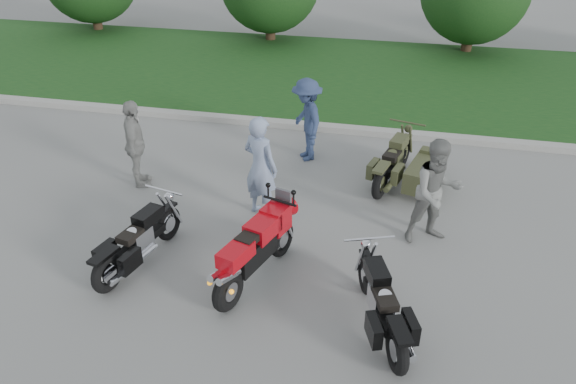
% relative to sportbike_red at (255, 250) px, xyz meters
% --- Properties ---
extents(ground, '(80.00, 80.00, 0.00)m').
position_rel_sportbike_red_xyz_m(ground, '(-0.14, 0.04, -0.61)').
color(ground, gray).
rests_on(ground, ground).
extents(curb, '(60.00, 0.30, 0.15)m').
position_rel_sportbike_red_xyz_m(curb, '(-0.14, 6.04, -0.53)').
color(curb, '#A4A29A').
rests_on(curb, ground).
extents(grass_strip, '(60.00, 8.00, 0.14)m').
position_rel_sportbike_red_xyz_m(grass_strip, '(-0.14, 10.19, -0.54)').
color(grass_strip, '#28531C').
rests_on(grass_strip, ground).
extents(sportbike_red, '(0.86, 2.13, 1.04)m').
position_rel_sportbike_red_xyz_m(sportbike_red, '(0.00, 0.00, 0.00)').
color(sportbike_red, black).
rests_on(sportbike_red, ground).
extents(cruiser_left, '(0.64, 2.14, 0.83)m').
position_rel_sportbike_red_xyz_m(cruiser_left, '(-1.97, -0.02, -0.18)').
color(cruiser_left, black).
rests_on(cruiser_left, ground).
extents(cruiser_right, '(0.93, 2.09, 0.84)m').
position_rel_sportbike_red_xyz_m(cruiser_right, '(2.01, -0.68, -0.18)').
color(cruiser_right, black).
rests_on(cruiser_right, ground).
extents(cruiser_sidecar, '(1.42, 2.19, 0.86)m').
position_rel_sportbike_red_xyz_m(cruiser_sidecar, '(2.25, 3.59, -0.21)').
color(cruiser_sidecar, black).
rests_on(cruiser_sidecar, ground).
extents(person_stripe, '(0.84, 0.72, 1.95)m').
position_rel_sportbike_red_xyz_m(person_stripe, '(-0.42, 1.98, 0.37)').
color(person_stripe, '#8B9CBD').
rests_on(person_stripe, ground).
extents(person_grey, '(1.14, 1.04, 1.89)m').
position_rel_sportbike_red_xyz_m(person_grey, '(2.68, 1.79, 0.33)').
color(person_grey, gray).
rests_on(person_grey, ground).
extents(person_denim, '(1.16, 1.37, 1.84)m').
position_rel_sportbike_red_xyz_m(person_denim, '(-0.04, 4.43, 0.31)').
color(person_denim, navy).
rests_on(person_denim, ground).
extents(person_back, '(0.81, 1.15, 1.81)m').
position_rel_sportbike_red_xyz_m(person_back, '(-3.13, 2.51, 0.30)').
color(person_back, '#969691').
rests_on(person_back, ground).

